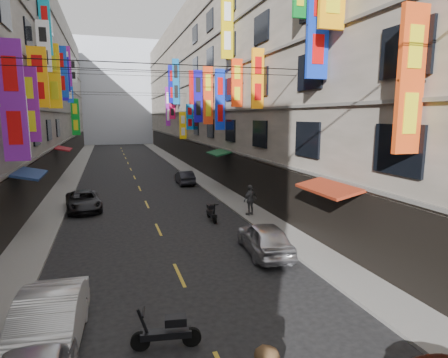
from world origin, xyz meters
TOP-DOWN VIEW (x-y plane):
  - sidewalk_left at (-6.00, 42.00)m, footprint 2.00×90.00m
  - sidewalk_right at (6.00, 42.00)m, footprint 2.00×90.00m
  - building_row_right at (11.99, 42.00)m, footprint 10.14×90.00m
  - haze_block at (0.00, 92.00)m, footprint 18.00×8.00m
  - shop_signage at (-0.19, 34.96)m, footprint 14.00×55.00m
  - street_awnings at (-1.26, 26.00)m, footprint 13.99×35.20m
  - overhead_cables at (0.00, 30.00)m, footprint 14.00×38.04m
  - lane_markings at (0.00, 39.00)m, footprint 0.12×80.20m
  - scooter_crossing at (-1.11, 13.62)m, footprint 1.80×0.58m
  - scooter_far_right at (3.16, 24.90)m, footprint 0.50×1.80m
  - car_left_mid at (-4.00, 14.33)m, footprint 1.80×4.50m
  - car_left_far at (-4.00, 29.58)m, footprint 2.52×4.55m
  - car_right_mid at (3.95, 19.11)m, footprint 2.03×4.25m
  - car_right_far at (4.00, 36.89)m, footprint 1.30×3.63m
  - pedestrian_rfar at (5.57, 24.97)m, footprint 1.22×1.00m

SIDE VIEW (x-z plane):
  - lane_markings at x=0.00m, z-range 0.00..0.01m
  - sidewalk_left at x=-6.00m, z-range 0.00..0.12m
  - sidewalk_right at x=6.00m, z-range 0.00..0.12m
  - scooter_crossing at x=-1.11m, z-range -0.13..1.01m
  - scooter_far_right at x=3.16m, z-range -0.13..1.01m
  - car_right_far at x=4.00m, z-range 0.00..1.19m
  - car_left_far at x=-4.00m, z-range 0.00..1.20m
  - car_right_mid at x=3.95m, z-range 0.00..1.40m
  - car_left_mid at x=-4.00m, z-range 0.00..1.45m
  - pedestrian_rfar at x=5.57m, z-range 0.12..1.94m
  - street_awnings at x=-1.26m, z-range 2.80..3.20m
  - overhead_cables at x=0.00m, z-range 8.18..9.42m
  - shop_signage at x=-0.19m, z-range 3.20..14.96m
  - building_row_right at x=11.99m, z-range -0.01..18.99m
  - haze_block at x=0.00m, z-range 0.00..22.00m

